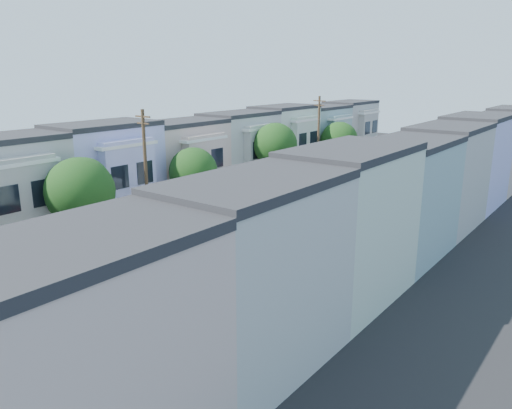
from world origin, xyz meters
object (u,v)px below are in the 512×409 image
Objects in this scene: tree_c at (193,172)px; motorcycle at (4,400)px; tree_e at (338,141)px; parked_left_c at (165,233)px; fedex_truck at (244,230)px; utility_pole_near at (146,175)px; parked_left_d at (233,210)px; tree_d at (274,145)px; parked_right_d at (409,189)px; tree_far_r at (437,163)px; utility_pole_far at (318,140)px; parked_left_b at (21,280)px; parked_right_a at (157,314)px; parked_right_b at (208,289)px; parked_right_c at (370,208)px; lead_sedan at (310,219)px; tree_b at (79,192)px.

motorcycle is (11.49, -22.44, -4.18)m from tree_c.
tree_e is 49.91m from motorcycle.
motorcycle is (10.09, -17.74, -0.26)m from parked_left_c.
fedex_truck is 1.33× the size of parked_left_c.
parked_left_d is at bearing 80.91° from utility_pole_near.
fedex_truck is 6.69m from parked_left_c.
tree_d is 1.14× the size of tree_e.
parked_left_d is 20.11m from parked_right_d.
motorcycle is (11.49, -17.38, -4.76)m from utility_pole_near.
parked_left_c is 27.75m from parked_right_d.
parked_left_c is at bearing -73.39° from tree_c.
utility_pole_far is at bearing -169.14° from tree_far_r.
tree_far_r is 41.58m from parked_left_b.
parked_right_b is (0.00, 3.89, 0.01)m from parked_right_a.
parked_right_c is (-1.99, -12.06, -2.69)m from tree_far_r.
tree_far_r is 18.86m from lead_sedan.
motorcycle is (11.49, -43.38, -4.76)m from utility_pole_far.
utility_pole_near is at bearing -168.61° from parked_left_c.
lead_sedan is (8.44, 5.43, -3.93)m from tree_c.
tree_b is 36.89m from tree_far_r.
parked_right_a is (3.52, -11.72, -0.88)m from fedex_truck.
parked_left_d is 12.47m from parked_right_c.
parked_left_b is 0.94× the size of parked_left_d.
parked_right_d is (11.20, 9.19, -4.81)m from tree_d.
parked_right_a is 0.82× the size of parked_right_c.
lead_sedan is 6.58m from parked_right_c.
tree_d is at bearing 90.01° from utility_pole_near.
lead_sedan is 0.98× the size of parked_right_d.
tree_far_r is at bearing 69.02° from tree_b.
tree_d reaches higher than parked_right_a.
lead_sedan is 1.08× the size of parked_left_b.
fedex_truck reaches higher than parked_left_c.
fedex_truck is 1.36× the size of lead_sedan.
utility_pole_far is (0.00, -5.01, 0.67)m from tree_e.
tree_c is 26.95m from tree_far_r.
utility_pole_near is 20.39m from parked_right_c.
tree_d is 1.60× the size of parked_right_b.
motorcycle is at bearing -56.53° from utility_pole_near.
tree_d is at bearing -90.02° from utility_pole_far.
parked_right_a is (11.20, -9.23, -4.48)m from utility_pole_near.
motorcycle is at bearing -45.01° from tree_b.
tree_c is 1.60× the size of parked_left_d.
tree_c is at bearing 97.62° from parked_left_b.
parked_left_b is 0.95× the size of parked_right_a.
tree_far_r is at bearing 85.88° from parked_right_c.
parked_left_b is (1.40, -28.36, -4.86)m from tree_d.
parked_right_a is 25.69m from parked_right_c.
parked_left_b is at bearing 163.96° from motorcycle.
tree_d is (-0.00, 23.01, 0.57)m from tree_b.
motorcycle is at bearing -90.64° from parked_right_b.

